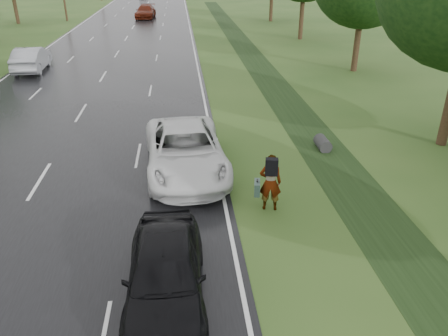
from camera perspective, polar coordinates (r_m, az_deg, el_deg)
name	(u,v)px	position (r m, az deg, el deg)	size (l,w,h in m)	color
road	(131,31)	(52.95, -12.08, 17.07)	(14.00, 180.00, 0.04)	black
edge_stripe_east	(190,30)	(52.68, -4.42, 17.52)	(0.12, 180.00, 0.01)	silver
edge_stripe_west	(70,32)	(54.06, -19.50, 16.41)	(0.12, 180.00, 0.01)	silver
center_line	(131,31)	(52.95, -12.08, 17.10)	(0.12, 180.00, 0.01)	silver
drainage_ditch	(280,93)	(27.59, 7.31, 9.72)	(2.20, 120.00, 0.56)	black
pedestrian	(270,182)	(14.25, 5.98, -1.80)	(0.93, 0.90, 1.98)	#A5998C
white_pickup	(185,150)	(16.79, -5.06, 2.31)	(2.92, 6.33, 1.76)	white
dark_sedan	(165,272)	(10.76, -7.66, -13.32)	(1.89, 4.70, 1.60)	black
silver_sedan	(31,59)	(35.74, -23.86, 12.91)	(1.82, 5.22, 1.72)	#999BA1
far_car_red	(145,12)	(64.23, -10.22, 19.46)	(2.36, 5.79, 1.68)	#651C0B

